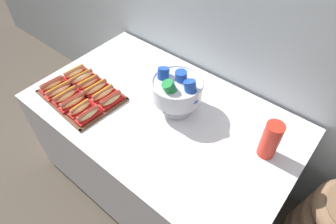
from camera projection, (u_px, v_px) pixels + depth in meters
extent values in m
plane|color=#4C4238|center=(163.00, 178.00, 2.25)|extent=(10.00, 10.00, 0.00)
cube|color=silver|center=(162.00, 148.00, 1.96)|extent=(1.60, 0.96, 0.72)
cylinder|color=black|center=(72.00, 160.00, 2.34)|extent=(0.05, 0.05, 0.04)
cylinder|color=black|center=(133.00, 111.00, 2.71)|extent=(0.05, 0.05, 0.04)
cylinder|color=black|center=(263.00, 195.00, 2.13)|extent=(0.05, 0.05, 0.04)
cube|color=#56331E|center=(82.00, 96.00, 1.78)|extent=(0.50, 0.39, 0.01)
cube|color=#56331E|center=(57.00, 109.00, 1.69)|extent=(0.48, 0.05, 0.01)
cube|color=#56331E|center=(104.00, 82.00, 1.86)|extent=(0.48, 0.05, 0.01)
cube|color=#56331E|center=(61.00, 78.00, 1.88)|extent=(0.04, 0.36, 0.01)
cube|color=#56331E|center=(105.00, 114.00, 1.67)|extent=(0.04, 0.36, 0.01)
cube|color=red|center=(53.00, 87.00, 1.82)|extent=(0.07, 0.17, 0.02)
ellipsoid|color=tan|center=(52.00, 84.00, 1.80)|extent=(0.06, 0.16, 0.04)
cylinder|color=brown|center=(52.00, 82.00, 1.79)|extent=(0.05, 0.15, 0.03)
cylinder|color=red|center=(51.00, 81.00, 1.78)|extent=(0.02, 0.13, 0.01)
cube|color=red|center=(60.00, 92.00, 1.78)|extent=(0.08, 0.19, 0.02)
ellipsoid|color=beige|center=(59.00, 90.00, 1.77)|extent=(0.06, 0.17, 0.04)
cylinder|color=brown|center=(58.00, 88.00, 1.76)|extent=(0.05, 0.17, 0.03)
cylinder|color=yellow|center=(58.00, 86.00, 1.75)|extent=(0.02, 0.14, 0.01)
cube|color=#B21414|center=(67.00, 98.00, 1.75)|extent=(0.07, 0.17, 0.02)
ellipsoid|color=#E0BC7F|center=(65.00, 95.00, 1.73)|extent=(0.06, 0.16, 0.04)
cylinder|color=brown|center=(65.00, 94.00, 1.72)|extent=(0.04, 0.16, 0.03)
cylinder|color=yellow|center=(64.00, 92.00, 1.71)|extent=(0.01, 0.13, 0.01)
cube|color=red|center=(74.00, 104.00, 1.71)|extent=(0.08, 0.18, 0.02)
ellipsoid|color=#E0BC7F|center=(73.00, 101.00, 1.69)|extent=(0.06, 0.17, 0.04)
cylinder|color=#9E4C38|center=(72.00, 100.00, 1.68)|extent=(0.05, 0.16, 0.03)
cylinder|color=red|center=(71.00, 98.00, 1.67)|extent=(0.02, 0.13, 0.01)
cube|color=#B21414|center=(81.00, 110.00, 1.68)|extent=(0.06, 0.15, 0.02)
ellipsoid|color=#E0BC7F|center=(80.00, 108.00, 1.66)|extent=(0.05, 0.14, 0.04)
cylinder|color=#A8563D|center=(80.00, 106.00, 1.65)|extent=(0.03, 0.13, 0.03)
cylinder|color=yellow|center=(79.00, 105.00, 1.64)|extent=(0.01, 0.11, 0.01)
cube|color=red|center=(89.00, 117.00, 1.64)|extent=(0.07, 0.16, 0.02)
ellipsoid|color=tan|center=(88.00, 114.00, 1.63)|extent=(0.06, 0.14, 0.04)
cylinder|color=#9E4C38|center=(87.00, 113.00, 1.62)|extent=(0.03, 0.14, 0.03)
cylinder|color=red|center=(87.00, 111.00, 1.61)|extent=(0.01, 0.12, 0.01)
cube|color=#B21414|center=(75.00, 75.00, 1.90)|extent=(0.08, 0.16, 0.02)
ellipsoid|color=beige|center=(74.00, 72.00, 1.88)|extent=(0.06, 0.15, 0.04)
cylinder|color=#A8563D|center=(74.00, 70.00, 1.87)|extent=(0.05, 0.14, 0.03)
cylinder|color=yellow|center=(73.00, 69.00, 1.86)|extent=(0.02, 0.12, 0.01)
cube|color=red|center=(82.00, 80.00, 1.86)|extent=(0.09, 0.19, 0.02)
ellipsoid|color=beige|center=(81.00, 77.00, 1.85)|extent=(0.07, 0.17, 0.04)
cylinder|color=#9E4C38|center=(81.00, 75.00, 1.84)|extent=(0.05, 0.17, 0.03)
cylinder|color=yellow|center=(80.00, 74.00, 1.83)|extent=(0.03, 0.14, 0.01)
cube|color=red|center=(89.00, 85.00, 1.83)|extent=(0.08, 0.17, 0.02)
ellipsoid|color=tan|center=(88.00, 83.00, 1.81)|extent=(0.06, 0.16, 0.04)
cylinder|color=brown|center=(88.00, 81.00, 1.81)|extent=(0.05, 0.15, 0.03)
cylinder|color=yellow|center=(87.00, 79.00, 1.80)|extent=(0.02, 0.13, 0.01)
cube|color=#B21414|center=(96.00, 90.00, 1.79)|extent=(0.08, 0.18, 0.02)
ellipsoid|color=tan|center=(95.00, 88.00, 1.78)|extent=(0.07, 0.17, 0.04)
cylinder|color=brown|center=(95.00, 86.00, 1.77)|extent=(0.04, 0.17, 0.03)
cylinder|color=yellow|center=(94.00, 85.00, 1.76)|extent=(0.02, 0.14, 0.01)
cube|color=#B21414|center=(103.00, 96.00, 1.76)|extent=(0.07, 0.18, 0.02)
ellipsoid|color=#E0BC7F|center=(103.00, 93.00, 1.74)|extent=(0.06, 0.16, 0.04)
cylinder|color=#9E4C38|center=(102.00, 92.00, 1.73)|extent=(0.04, 0.15, 0.03)
cylinder|color=yellow|center=(102.00, 90.00, 1.72)|extent=(0.02, 0.13, 0.01)
cube|color=red|center=(111.00, 102.00, 1.72)|extent=(0.08, 0.16, 0.02)
ellipsoid|color=tan|center=(111.00, 99.00, 1.71)|extent=(0.06, 0.15, 0.04)
cylinder|color=brown|center=(110.00, 98.00, 1.70)|extent=(0.04, 0.15, 0.03)
cylinder|color=red|center=(110.00, 96.00, 1.69)|extent=(0.02, 0.12, 0.01)
cylinder|color=silver|center=(177.00, 107.00, 1.70)|extent=(0.19, 0.19, 0.02)
cone|color=silver|center=(177.00, 102.00, 1.67)|extent=(0.07, 0.07, 0.08)
cylinder|color=silver|center=(177.00, 90.00, 1.60)|extent=(0.28, 0.28, 0.11)
torus|color=silver|center=(177.00, 82.00, 1.56)|extent=(0.29, 0.29, 0.02)
cylinder|color=#1E47B2|center=(191.00, 92.00, 1.52)|extent=(0.12, 0.10, 0.15)
cylinder|color=#1E47B2|center=(181.00, 81.00, 1.58)|extent=(0.08, 0.08, 0.13)
cylinder|color=#1E47B2|center=(163.00, 78.00, 1.59)|extent=(0.10, 0.11, 0.14)
cylinder|color=#197A33|center=(171.00, 91.00, 1.53)|extent=(0.11, 0.12, 0.15)
cylinder|color=red|center=(268.00, 146.00, 1.44)|extent=(0.09, 0.09, 0.13)
cylinder|color=red|center=(269.00, 143.00, 1.43)|extent=(0.09, 0.09, 0.13)
cylinder|color=red|center=(270.00, 140.00, 1.41)|extent=(0.09, 0.09, 0.13)
cylinder|color=red|center=(272.00, 137.00, 1.39)|extent=(0.09, 0.09, 0.13)
cylinder|color=red|center=(273.00, 134.00, 1.38)|extent=(0.09, 0.09, 0.13)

